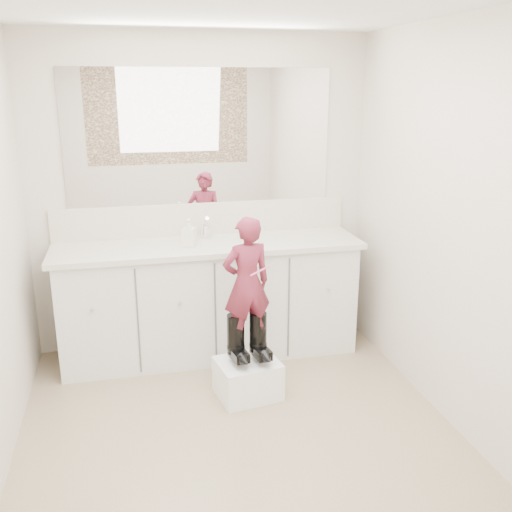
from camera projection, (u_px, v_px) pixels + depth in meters
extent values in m
plane|color=#8D735C|center=(243.00, 443.00, 3.35)|extent=(3.00, 3.00, 0.00)
plane|color=white|center=(239.00, 0.00, 2.66)|extent=(3.00, 3.00, 0.00)
plane|color=beige|center=(202.00, 195.00, 4.40)|extent=(2.60, 0.00, 2.60)
plane|color=beige|center=(349.00, 389.00, 1.61)|extent=(2.60, 0.00, 2.60)
plane|color=beige|center=(462.00, 233.00, 3.29)|extent=(0.00, 3.00, 3.00)
cube|color=silver|center=(210.00, 301.00, 4.37)|extent=(2.20, 0.55, 0.85)
cube|color=beige|center=(209.00, 246.00, 4.23)|extent=(2.28, 0.58, 0.04)
cube|color=beige|center=(203.00, 219.00, 4.44)|extent=(2.28, 0.03, 0.25)
cube|color=white|center=(201.00, 137.00, 4.26)|extent=(2.00, 0.02, 1.00)
cube|color=#472819|center=(356.00, 233.00, 1.49)|extent=(2.00, 0.01, 1.20)
cylinder|color=silver|center=(205.00, 231.00, 4.36)|extent=(0.08, 0.08, 0.10)
imported|color=beige|center=(246.00, 234.00, 4.33)|extent=(0.09, 0.09, 0.08)
imported|color=white|center=(189.00, 232.00, 4.13)|extent=(0.12, 0.12, 0.20)
cube|color=white|center=(248.00, 378.00, 3.83)|extent=(0.45, 0.39, 0.25)
imported|color=#AF3655|center=(247.00, 284.00, 3.65)|extent=(0.35, 0.26, 0.88)
cylinder|color=#EA5B8F|center=(260.00, 271.00, 3.56)|extent=(0.14, 0.03, 0.06)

